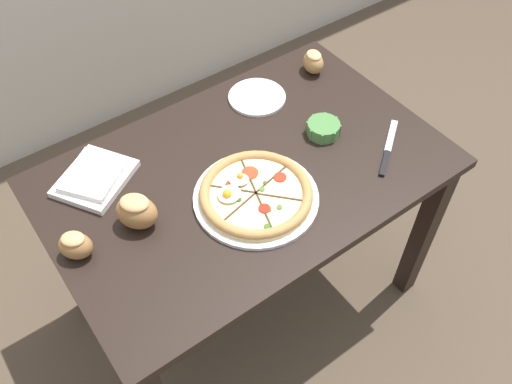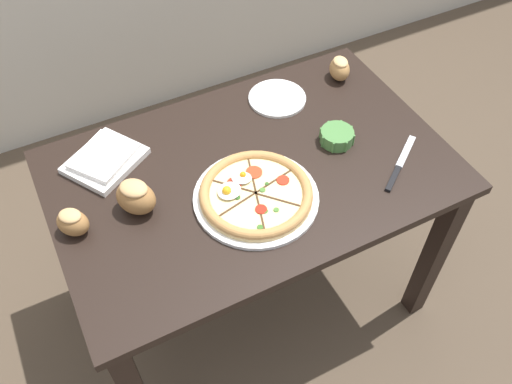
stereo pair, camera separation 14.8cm
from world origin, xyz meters
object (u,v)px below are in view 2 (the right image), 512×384
Objects in this scene: ramekin_bowl at (337,136)px; knife_main at (400,163)px; bread_piece_far at (136,197)px; bread_piece_near at (73,222)px; side_saucer at (277,98)px; napkin_folded at (105,159)px; pizza at (256,194)px; bread_piece_mid at (340,68)px; dining_table at (252,194)px.

ramekin_bowl is 0.52× the size of knife_main.
bread_piece_near is at bearing 178.91° from bread_piece_far.
knife_main is (0.91, -0.19, -0.04)m from bread_piece_near.
bread_piece_far is 0.61m from side_saucer.
ramekin_bowl is at bearing -19.63° from napkin_folded.
bread_piece_near is at bearing 166.08° from pizza.
bread_piece_near is at bearing 132.20° from knife_main.
bread_piece_mid is at bearing 35.04° from pizza.
pizza is 1.85× the size of side_saucer.
bread_piece_far reaches higher than dining_table.
dining_table is 3.31× the size of pizza.
napkin_folded is 1.90× the size of bread_piece_far.
knife_main is 0.46m from side_saucer.
ramekin_bowl is 0.57× the size of side_saucer.
pizza is 3.24× the size of bread_piece_near.
bread_piece_near is 1.08× the size of bread_piece_mid.
dining_table is 4.34× the size of napkin_folded.
side_saucer is (0.56, 0.23, -0.05)m from bread_piece_far.
napkin_folded is 1.28× the size of knife_main.
bread_piece_mid is (0.83, 0.02, 0.02)m from napkin_folded.
pizza is 0.46m from napkin_folded.
bread_piece_far reaches higher than knife_main.
side_saucer reaches higher than dining_table.
napkin_folded reaches higher than knife_main.
bread_piece_near is 0.57× the size of side_saucer.
dining_table is 10.73× the size of bread_piece_near.
ramekin_bowl is at bearing -2.17° from bread_piece_far.
dining_table is at bearing 176.57° from ramekin_bowl.
bread_piece_far reaches higher than pizza.
knife_main is (0.40, -0.18, 0.12)m from dining_table.
pizza is 0.61m from bread_piece_mid.
ramekin_bowl is at bearing -1.94° from bread_piece_near.
ramekin_bowl is 0.31m from bread_piece_mid.
bread_piece_mid is 0.48× the size of knife_main.
ramekin_bowl is at bearing 15.66° from pizza.
bread_piece_mid is 0.43m from knife_main.
bread_piece_far is 0.77m from knife_main.
bread_piece_far reaches higher than bread_piece_mid.
bread_piece_mid is at bearing 56.04° from ramekin_bowl.
dining_table is 10.71× the size of ramekin_bowl.
bread_piece_far is at bearing 177.83° from ramekin_bowl.
ramekin_bowl reaches higher than napkin_folded.
bread_piece_near is 0.77× the size of bread_piece_far.
dining_table is at bearing -30.13° from napkin_folded.
dining_table is 8.26× the size of bread_piece_far.
dining_table is 5.54× the size of knife_main.
dining_table is 11.62× the size of bread_piece_mid.
pizza is 1.67× the size of knife_main.
bread_piece_far is (-0.80, -0.23, 0.01)m from bread_piece_mid.
napkin_folded is 1.41× the size of side_saucer.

